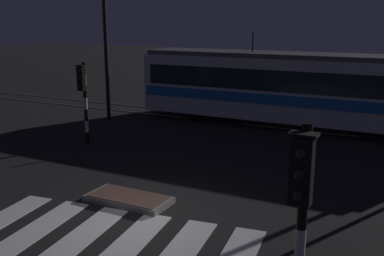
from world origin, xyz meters
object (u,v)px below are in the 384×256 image
object	(u,v)px
traffic_light_corner_near_right	(301,210)
street_lamp_trackside_left	(101,27)
tram	(298,88)
traffic_light_corner_far_left	(83,91)

from	to	relation	value
traffic_light_corner_near_right	street_lamp_trackside_left	world-z (taller)	street_lamp_trackside_left
traffic_light_corner_near_right	tram	distance (m)	14.77
traffic_light_corner_near_right	tram	xyz separation A→B (m)	(-3.72, 14.29, -0.51)
traffic_light_corner_far_left	street_lamp_trackside_left	xyz separation A→B (m)	(-1.88, 3.65, 2.30)
traffic_light_corner_near_right	street_lamp_trackside_left	size ratio (longest dim) A/B	0.50
traffic_light_corner_far_left	street_lamp_trackside_left	distance (m)	4.70
traffic_light_corner_far_left	street_lamp_trackside_left	world-z (taller)	street_lamp_trackside_left
street_lamp_trackside_left	tram	xyz separation A→B (m)	(8.33, 2.96, -2.62)
traffic_light_corner_far_left	tram	xyz separation A→B (m)	(6.46, 6.61, -0.32)
tram	street_lamp_trackside_left	bearing A→B (deg)	-160.42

